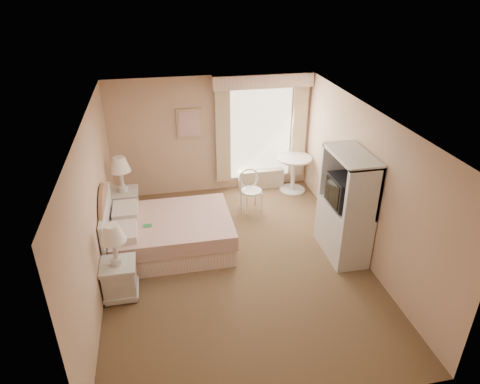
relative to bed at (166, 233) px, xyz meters
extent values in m
cube|color=brown|center=(1.12, -0.63, -0.34)|extent=(4.20, 5.50, 0.01)
cube|color=silver|center=(1.12, -0.63, 2.16)|extent=(4.20, 5.50, 0.01)
cube|color=#D1AB8B|center=(1.12, 2.12, 0.91)|extent=(4.20, 0.01, 2.50)
cube|color=#D1AB8B|center=(1.12, -3.38, 0.91)|extent=(4.20, 0.01, 2.50)
cube|color=#D1AB8B|center=(-0.98, -0.63, 0.91)|extent=(0.01, 5.50, 2.50)
cube|color=#D1AB8B|center=(3.22, -0.63, 0.91)|extent=(0.01, 5.50, 2.50)
cube|color=white|center=(2.17, 2.09, 0.91)|extent=(1.30, 0.02, 2.00)
cube|color=#CFB591|center=(1.34, 2.04, 0.91)|extent=(0.30, 0.08, 2.05)
cube|color=#CFB591|center=(3.00, 2.04, 0.91)|extent=(0.30, 0.08, 2.05)
cube|color=tan|center=(2.17, 2.00, 2.03)|extent=(2.05, 0.20, 0.28)
cube|color=beige|center=(2.17, 2.00, -0.13)|extent=(1.00, 0.22, 0.42)
cube|color=tan|center=(0.67, 2.09, 1.21)|extent=(0.52, 0.03, 0.62)
cube|color=beige|center=(0.67, 2.07, 1.21)|extent=(0.42, 0.02, 0.52)
cube|color=tan|center=(0.12, 0.00, -0.17)|extent=(1.94, 1.48, 0.33)
cube|color=beige|center=(0.12, 0.00, 0.13)|extent=(2.00, 1.54, 0.26)
cube|color=beige|center=(-0.65, -0.35, 0.31)|extent=(0.42, 0.57, 0.13)
cube|color=beige|center=(-0.65, 0.35, 0.31)|extent=(0.42, 0.57, 0.13)
cube|color=#268C41|center=(-0.28, -0.14, 0.26)|extent=(0.14, 0.10, 0.01)
cube|color=silver|center=(-0.93, 0.00, 0.17)|extent=(0.06, 1.57, 1.02)
cylinder|color=#9C7453|center=(-0.93, 0.00, 0.27)|extent=(0.05, 1.39, 1.39)
cube|color=silver|center=(-0.72, -1.07, -0.06)|extent=(0.46, 0.46, 0.50)
cube|color=silver|center=(-0.72, -1.07, 0.22)|extent=(0.50, 0.50, 0.06)
cube|color=silver|center=(-0.72, -1.07, -0.24)|extent=(0.50, 0.50, 0.05)
cylinder|color=silver|center=(-0.72, -1.07, 0.30)|extent=(0.16, 0.16, 0.10)
cylinder|color=silver|center=(-0.72, -1.07, 0.50)|extent=(0.07, 0.07, 0.40)
cone|color=white|center=(-0.72, -1.07, 0.77)|extent=(0.36, 0.36, 0.26)
cube|color=silver|center=(-0.72, 1.16, -0.05)|extent=(0.49, 0.49, 0.53)
cube|color=silver|center=(-0.72, 1.16, 0.25)|extent=(0.53, 0.53, 0.06)
cube|color=silver|center=(-0.72, 1.16, -0.23)|extent=(0.53, 0.53, 0.05)
cylinder|color=silver|center=(-0.72, 1.16, 0.33)|extent=(0.17, 0.17, 0.11)
cylinder|color=silver|center=(-0.72, 1.16, 0.55)|extent=(0.07, 0.07, 0.43)
cone|color=white|center=(-0.72, 1.16, 0.84)|extent=(0.38, 0.38, 0.28)
cylinder|color=silver|center=(2.82, 1.71, -0.32)|extent=(0.55, 0.55, 0.03)
cylinder|color=silver|center=(2.82, 1.71, 0.06)|extent=(0.09, 0.09, 0.75)
cylinder|color=silver|center=(2.82, 1.71, 0.43)|extent=(0.75, 0.75, 0.04)
cylinder|color=silver|center=(1.61, 0.86, -0.13)|extent=(0.03, 0.03, 0.42)
cylinder|color=silver|center=(1.93, 0.92, -0.13)|extent=(0.03, 0.03, 0.42)
cylinder|color=silver|center=(1.56, 1.17, -0.13)|extent=(0.03, 0.03, 0.42)
cylinder|color=silver|center=(1.87, 1.23, -0.13)|extent=(0.03, 0.03, 0.42)
cylinder|color=silver|center=(1.74, 1.04, 0.09)|extent=(0.47, 0.47, 0.04)
torus|color=silver|center=(1.72, 1.17, 0.32)|extent=(0.41, 0.16, 0.40)
cylinder|color=silver|center=(1.56, 1.17, 0.27)|extent=(0.03, 0.03, 0.37)
cylinder|color=silver|center=(1.87, 1.23, 0.27)|extent=(0.03, 0.03, 0.37)
cube|color=silver|center=(2.93, -0.67, 0.12)|extent=(0.55, 1.10, 0.90)
cube|color=silver|center=(2.93, -1.18, 1.02)|extent=(0.55, 0.08, 0.90)
cube|color=silver|center=(2.93, -0.16, 1.02)|extent=(0.55, 0.08, 0.90)
cube|color=silver|center=(2.93, -0.67, 1.47)|extent=(0.55, 1.10, 0.06)
cube|color=silver|center=(3.19, -0.67, 1.02)|extent=(0.04, 1.10, 0.90)
cube|color=black|center=(2.91, -0.67, 0.85)|extent=(0.48, 0.60, 0.48)
cube|color=black|center=(2.67, -0.67, 0.85)|extent=(0.02, 0.50, 0.40)
camera|label=1|loc=(0.04, -6.29, 4.01)|focal=32.00mm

